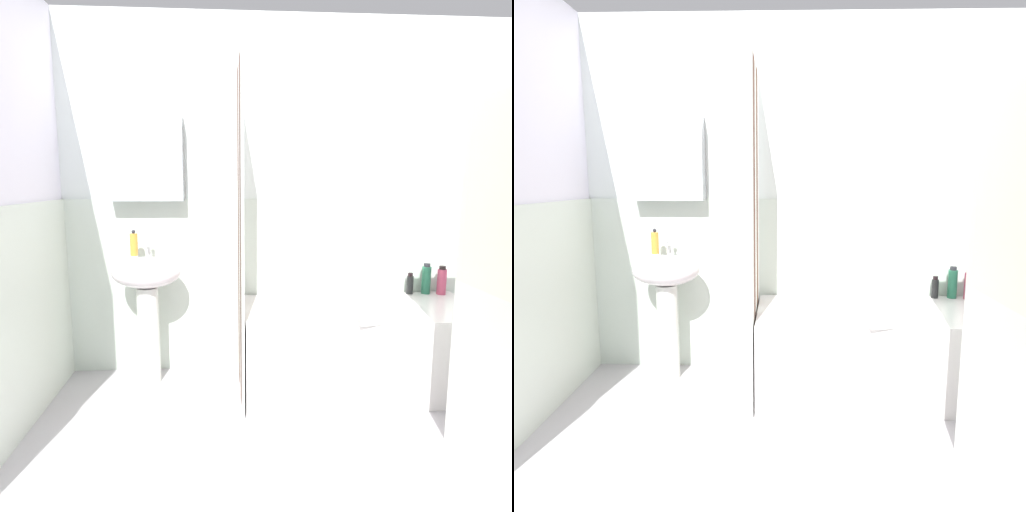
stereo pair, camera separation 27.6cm
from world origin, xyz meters
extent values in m
cube|color=#BAB5BA|center=(0.00, 0.00, -0.02)|extent=(4.80, 5.60, 0.04)
cube|color=white|center=(0.00, 1.27, 1.20)|extent=(3.60, 0.05, 2.40)
cube|color=silver|center=(0.00, 1.24, 0.60)|extent=(3.60, 0.02, 1.20)
cube|color=silver|center=(-0.98, 1.18, 1.47)|extent=(0.48, 0.12, 0.56)
cube|color=silver|center=(-1.54, 0.34, 0.60)|extent=(0.02, 1.81, 1.20)
cylinder|color=white|center=(-0.98, 1.03, 0.32)|extent=(0.14, 0.14, 0.64)
ellipsoid|color=white|center=(-0.98, 1.03, 0.74)|extent=(0.44, 0.34, 0.20)
cylinder|color=silver|center=(-0.98, 1.13, 0.86)|extent=(0.03, 0.03, 0.05)
cylinder|color=silver|center=(-0.98, 1.08, 0.92)|extent=(0.02, 0.10, 0.02)
sphere|color=silver|center=(-0.98, 1.13, 0.95)|extent=(0.03, 0.03, 0.03)
cylinder|color=gold|center=(-1.06, 1.10, 0.91)|extent=(0.05, 0.05, 0.14)
sphere|color=#282830|center=(-1.06, 1.10, 1.00)|extent=(0.02, 0.02, 0.02)
cube|color=white|center=(0.39, 0.86, 0.27)|extent=(1.51, 0.73, 0.53)
cube|color=white|center=(-0.38, 0.57, 1.00)|extent=(0.01, 0.15, 2.00)
cube|color=brown|center=(-0.38, 0.71, 1.00)|extent=(0.01, 0.15, 2.00)
cube|color=white|center=(-0.38, 0.86, 1.00)|extent=(0.01, 0.15, 2.00)
cube|color=brown|center=(-0.38, 1.00, 1.00)|extent=(0.01, 0.15, 2.00)
cube|color=white|center=(-0.38, 1.15, 1.00)|extent=(0.01, 0.15, 2.00)
cylinder|color=#CC486A|center=(1.04, 1.14, 0.62)|extent=(0.06, 0.06, 0.18)
cylinder|color=black|center=(1.04, 1.14, 0.72)|extent=(0.04, 0.04, 0.02)
cylinder|color=#297152|center=(0.94, 1.17, 0.63)|extent=(0.06, 0.06, 0.19)
cylinder|color=#242429|center=(0.94, 1.17, 0.74)|extent=(0.04, 0.04, 0.02)
cylinder|color=#252627|center=(0.83, 1.17, 0.59)|extent=(0.05, 0.05, 0.13)
cylinder|color=black|center=(0.83, 1.17, 0.67)|extent=(0.03, 0.03, 0.02)
cube|color=silver|center=(0.38, 0.61, 0.56)|extent=(0.34, 0.30, 0.07)
camera|label=1|loc=(-0.49, -1.90, 1.32)|focal=32.20mm
camera|label=2|loc=(-0.22, -1.91, 1.32)|focal=32.20mm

